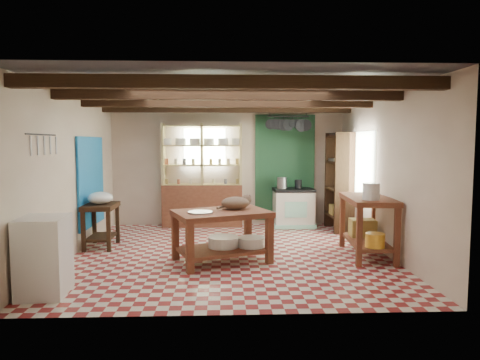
{
  "coord_description": "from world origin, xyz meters",
  "views": [
    {
      "loc": [
        -0.1,
        -6.83,
        1.8
      ],
      "look_at": [
        0.18,
        0.3,
        1.17
      ],
      "focal_mm": 32.0,
      "sensor_mm": 36.0,
      "label": 1
    }
  ],
  "objects_px": {
    "work_table": "(222,236)",
    "stove": "(293,208)",
    "prep_table": "(101,226)",
    "right_counter": "(367,226)",
    "white_cabinet": "(44,256)",
    "cat": "(235,203)"
  },
  "relations": [
    {
      "from": "work_table",
      "to": "white_cabinet",
      "type": "xyz_separation_m",
      "value": [
        -2.09,
        -1.32,
        0.08
      ]
    },
    {
      "from": "prep_table",
      "to": "right_counter",
      "type": "bearing_deg",
      "value": -10.49
    },
    {
      "from": "right_counter",
      "to": "cat",
      "type": "relative_size",
      "value": 3.05
    },
    {
      "from": "stove",
      "to": "prep_table",
      "type": "height_order",
      "value": "stove"
    },
    {
      "from": "cat",
      "to": "prep_table",
      "type": "bearing_deg",
      "value": 128.7
    },
    {
      "from": "work_table",
      "to": "white_cabinet",
      "type": "distance_m",
      "value": 2.48
    },
    {
      "from": "prep_table",
      "to": "cat",
      "type": "distance_m",
      "value": 2.48
    },
    {
      "from": "stove",
      "to": "right_counter",
      "type": "height_order",
      "value": "right_counter"
    },
    {
      "from": "prep_table",
      "to": "right_counter",
      "type": "distance_m",
      "value": 4.44
    },
    {
      "from": "prep_table",
      "to": "white_cabinet",
      "type": "bearing_deg",
      "value": -91.42
    },
    {
      "from": "white_cabinet",
      "to": "right_counter",
      "type": "xyz_separation_m",
      "value": [
        4.4,
        1.56,
        0.01
      ]
    },
    {
      "from": "stove",
      "to": "white_cabinet",
      "type": "bearing_deg",
      "value": -133.89
    },
    {
      "from": "white_cabinet",
      "to": "cat",
      "type": "relative_size",
      "value": 2.14
    },
    {
      "from": "prep_table",
      "to": "stove",
      "type": "bearing_deg",
      "value": 23.71
    },
    {
      "from": "right_counter",
      "to": "cat",
      "type": "xyz_separation_m",
      "value": [
        -2.09,
        -0.1,
        0.4
      ]
    },
    {
      "from": "work_table",
      "to": "cat",
      "type": "xyz_separation_m",
      "value": [
        0.21,
        0.14,
        0.49
      ]
    },
    {
      "from": "prep_table",
      "to": "right_counter",
      "type": "relative_size",
      "value": 0.57
    },
    {
      "from": "work_table",
      "to": "prep_table",
      "type": "bearing_deg",
      "value": 133.63
    },
    {
      "from": "work_table",
      "to": "stove",
      "type": "height_order",
      "value": "stove"
    },
    {
      "from": "white_cabinet",
      "to": "right_counter",
      "type": "height_order",
      "value": "right_counter"
    },
    {
      "from": "stove",
      "to": "right_counter",
      "type": "distance_m",
      "value": 2.51
    },
    {
      "from": "stove",
      "to": "cat",
      "type": "xyz_separation_m",
      "value": [
        -1.31,
        -2.48,
        0.46
      ]
    }
  ]
}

